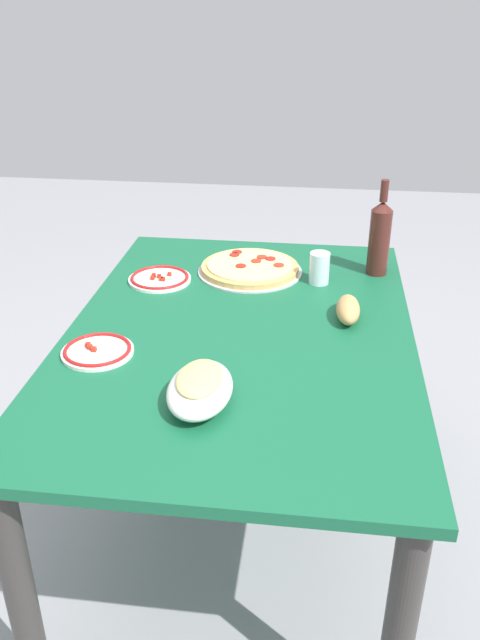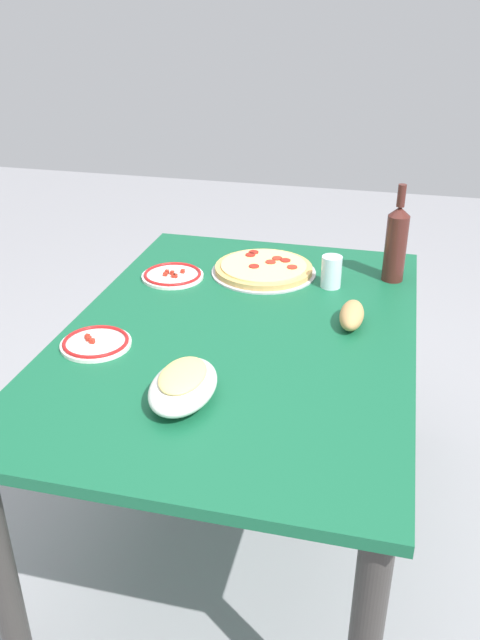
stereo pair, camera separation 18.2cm
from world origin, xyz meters
name	(u,v)px [view 1 (the left image)]	position (x,y,z in m)	size (l,w,h in m)	color
ground_plane	(240,519)	(0.00, 0.00, 0.00)	(8.00, 8.00, 0.00)	gray
dining_table	(240,361)	(0.00, 0.00, 0.61)	(1.41, 0.96, 0.71)	#145938
pepperoni_pizza	(250,268)	(-0.41, -0.02, 0.73)	(0.35, 0.35, 0.03)	#B7B7BC
baked_pasta_dish	(200,387)	(0.37, -0.05, 0.75)	(0.24, 0.15, 0.08)	white
wine_bottle	(380,236)	(-0.46, 0.40, 0.84)	(0.07, 0.07, 0.32)	#471E19
water_glass	(319,268)	(-0.35, 0.21, 0.76)	(0.07, 0.07, 0.10)	silver
side_plate_near	(98,351)	(0.18, -0.35, 0.72)	(0.19, 0.19, 0.02)	white
side_plate_far	(160,278)	(-0.30, -0.30, 0.72)	(0.20, 0.20, 0.02)	white
bread_loaf	(348,310)	(-0.10, 0.30, 0.74)	(0.16, 0.07, 0.06)	tan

